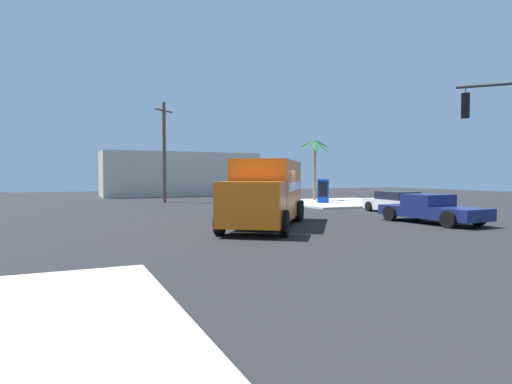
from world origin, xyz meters
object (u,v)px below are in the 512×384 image
Objects in this scene: vending_machine_red at (323,191)px; utility_pole at (164,151)px; sedan_white at (396,202)px; palm_tree_far at (315,160)px; pickup_navy at (431,208)px; delivery_truck at (267,192)px.

utility_pole is (-10.88, 7.90, 3.33)m from vending_machine_red.
vending_machine_red is at bearing 88.89° from sedan_white.
palm_tree_far is 13.04m from utility_pole.
vending_machine_red is (0.16, 8.40, 0.44)m from sedan_white.
pickup_navy is at bearing -69.39° from utility_pole.
vending_machine_red is 0.35× the size of palm_tree_far.
pickup_navy is 0.62× the size of utility_pole.
vending_machine_red is at bearing 78.69° from pickup_navy.
sedan_white is 0.52× the size of utility_pole.
pickup_navy is 23.40m from utility_pole.
utility_pole is (-12.24, 4.44, 0.70)m from palm_tree_far.
utility_pole reaches higher than palm_tree_far.
sedan_white is at bearing 17.01° from delivery_truck.
utility_pole is (-8.14, 21.63, 3.67)m from pickup_navy.
palm_tree_far is (11.77, 15.00, 2.16)m from delivery_truck.
pickup_navy is at bearing -15.97° from delivery_truck.
sedan_white is (2.58, 5.33, -0.10)m from pickup_navy.
delivery_truck is 1.54× the size of palm_tree_far.
delivery_truck is at bearing -132.08° from vending_machine_red.
utility_pole reaches higher than pickup_navy.
delivery_truck is at bearing -162.99° from sedan_white.
delivery_truck is 1.83× the size of sedan_white.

